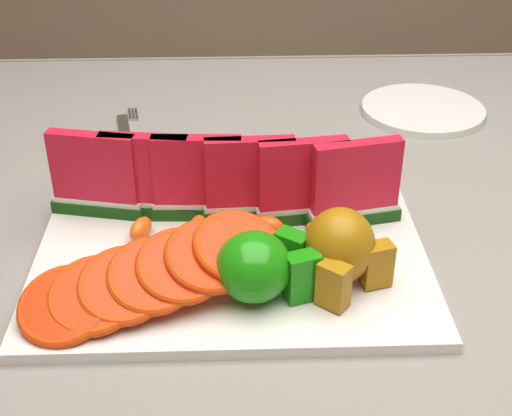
# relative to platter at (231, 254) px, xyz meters

# --- Properties ---
(table) EXTENTS (1.40, 0.90, 0.75)m
(table) POSITION_rel_platter_xyz_m (0.10, 0.09, -0.11)
(table) COLOR #462F18
(table) RESTS_ON ground
(tablecloth) EXTENTS (1.53, 1.03, 0.20)m
(tablecloth) POSITION_rel_platter_xyz_m (0.10, 0.09, -0.05)
(tablecloth) COLOR gray
(tablecloth) RESTS_ON table
(platter) EXTENTS (0.40, 0.30, 0.01)m
(platter) POSITION_rel_platter_xyz_m (0.00, 0.00, 0.00)
(platter) COLOR silver
(platter) RESTS_ON tablecloth
(apple_cluster) EXTENTS (0.11, 0.09, 0.07)m
(apple_cluster) POSITION_rel_platter_xyz_m (0.03, -0.07, 0.04)
(apple_cluster) COLOR #308E0F
(apple_cluster) RESTS_ON platter
(pear_cluster) EXTENTS (0.09, 0.10, 0.08)m
(pear_cluster) POSITION_rel_platter_xyz_m (0.10, -0.06, 0.04)
(pear_cluster) COLOR #9A5A09
(pear_cluster) RESTS_ON platter
(side_plate) EXTENTS (0.22, 0.22, 0.01)m
(side_plate) POSITION_rel_platter_xyz_m (0.29, 0.36, -0.00)
(side_plate) COLOR silver
(side_plate) RESTS_ON tablecloth
(fork) EXTENTS (0.05, 0.19, 0.00)m
(fork) POSITION_rel_platter_xyz_m (-0.14, 0.28, -0.00)
(fork) COLOR silver
(fork) RESTS_ON tablecloth
(watermelon_row) EXTENTS (0.39, 0.07, 0.10)m
(watermelon_row) POSITION_rel_platter_xyz_m (-0.01, 0.06, 0.05)
(watermelon_row) COLOR #0E4112
(watermelon_row) RESTS_ON platter
(orange_fan_front) EXTENTS (0.27, 0.16, 0.07)m
(orange_fan_front) POSITION_rel_platter_xyz_m (-0.07, -0.08, 0.04)
(orange_fan_front) COLOR #F82300
(orange_fan_front) RESTS_ON platter
(orange_fan_back) EXTENTS (0.23, 0.09, 0.04)m
(orange_fan_back) POSITION_rel_platter_xyz_m (-0.05, 0.13, 0.02)
(orange_fan_back) COLOR #F82300
(orange_fan_back) RESTS_ON platter
(tangerine_segments) EXTENTS (0.21, 0.07, 0.02)m
(tangerine_segments) POSITION_rel_platter_xyz_m (-0.00, 0.01, 0.02)
(tangerine_segments) COLOR orange
(tangerine_segments) RESTS_ON platter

